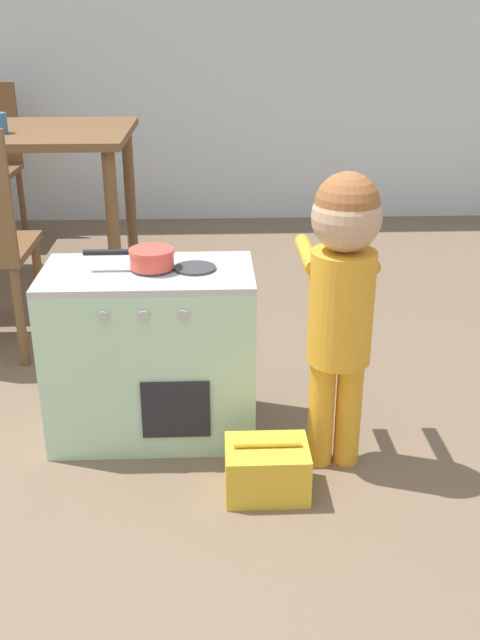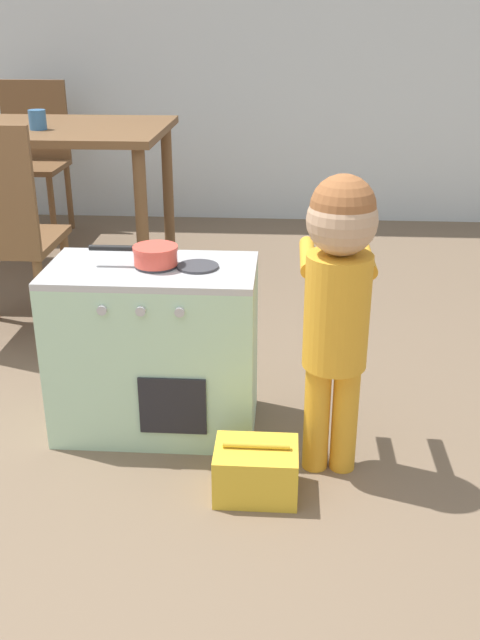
% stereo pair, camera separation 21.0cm
% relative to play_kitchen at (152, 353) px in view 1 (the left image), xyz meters
% --- Properties ---
extents(wall_back, '(10.00, 0.06, 2.60)m').
position_rel_play_kitchen_xyz_m(wall_back, '(-0.33, 2.62, 1.03)').
color(wall_back, silver).
rests_on(wall_back, ground_plane).
extents(play_kitchen, '(0.63, 0.36, 0.55)m').
position_rel_play_kitchen_xyz_m(play_kitchen, '(0.00, 0.00, 0.00)').
color(play_kitchen, '#B2DBB7').
rests_on(play_kitchen, ground_plane).
extents(toy_pot, '(0.27, 0.13, 0.06)m').
position_rel_play_kitchen_xyz_m(toy_pot, '(0.01, 0.00, 0.31)').
color(toy_pot, '#E04C3D').
rests_on(toy_pot, play_kitchen).
extents(child_figure, '(0.20, 0.35, 0.87)m').
position_rel_play_kitchen_xyz_m(child_figure, '(0.54, -0.20, 0.30)').
color(child_figure, gold).
rests_on(child_figure, ground_plane).
extents(toy_basket, '(0.23, 0.17, 0.16)m').
position_rel_play_kitchen_xyz_m(toy_basket, '(0.33, -0.35, -0.20)').
color(toy_basket, gold).
rests_on(toy_basket, ground_plane).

